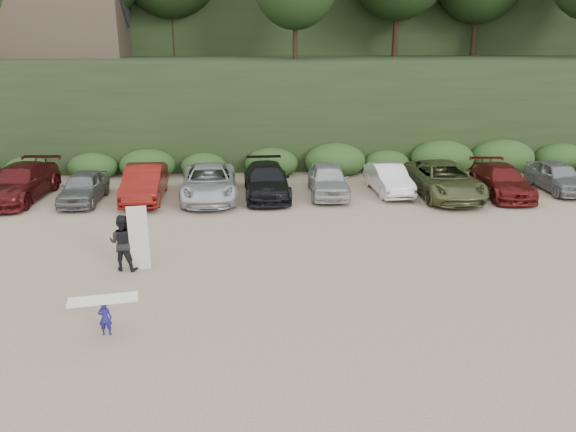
{
  "coord_description": "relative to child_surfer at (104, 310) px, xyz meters",
  "views": [
    {
      "loc": [
        0.05,
        -15.93,
        7.49
      ],
      "look_at": [
        1.32,
        3.0,
        1.3
      ],
      "focal_mm": 35.0,
      "sensor_mm": 36.0,
      "label": 1
    }
  ],
  "objects": [
    {
      "name": "ground",
      "position": [
        3.81,
        2.67,
        -0.71
      ],
      "size": [
        120.0,
        120.0,
        0.0
      ],
      "primitive_type": "plane",
      "color": "tan",
      "rests_on": "ground"
    },
    {
      "name": "parked_cars",
      "position": [
        3.16,
        12.72,
        0.05
      ],
      "size": [
        39.65,
        6.49,
        1.61
      ],
      "color": "#9A999E",
      "rests_on": "ground"
    },
    {
      "name": "child_surfer",
      "position": [
        0.0,
        0.0,
        0.0
      ],
      "size": [
        1.79,
        0.76,
        1.04
      ],
      "color": "navy",
      "rests_on": "ground"
    },
    {
      "name": "adult_surfer",
      "position": [
        -0.35,
        4.29,
        0.26
      ],
      "size": [
        1.41,
        0.89,
        2.25
      ],
      "color": "black",
      "rests_on": "ground"
    }
  ]
}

